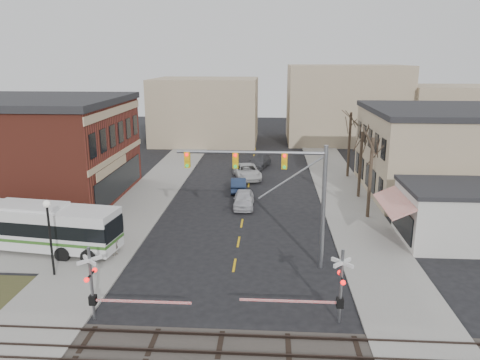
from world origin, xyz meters
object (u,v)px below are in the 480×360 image
Objects in this scene: car_d at (259,161)px; pedestrian_near at (115,243)px; trash_bin at (90,255)px; car_c at (247,172)px; car_b at (238,184)px; traffic_signal_mast at (282,181)px; street_lamp at (49,223)px; rr_crossing_east at (332,287)px; rr_crossing_west at (100,285)px; pedestrian_far at (94,218)px; transit_bus at (31,226)px; car_a at (244,199)px.

car_d is 3.02× the size of pedestrian_near.
car_c is (9.18, 22.93, 0.21)m from trash_bin.
car_b reaches higher than trash_bin.
traffic_signal_mast is 12.16m from pedestrian_near.
pedestrian_near is at bearing 48.37° from street_lamp.
rr_crossing_east is at bearing -66.56° from car_d.
rr_crossing_east is at bearing 2.61° from rr_crossing_west.
trash_bin is at bearing 53.98° from street_lamp.
rr_crossing_east is at bearing 100.73° from car_b.
rr_crossing_west reaches higher than pedestrian_far.
car_b is at bearing 104.92° from rr_crossing_east.
transit_bus is 6.21m from pedestrian_near.
traffic_signal_mast reaches higher than street_lamp.
traffic_signal_mast is at bearing -69.17° from pedestrian_far.
car_a is (-5.53, 18.67, -1.21)m from rr_crossing_east.
transit_bus reaches higher than car_b.
car_a is at bearing 53.08° from trash_bin.
car_a reaches higher than car_b.
rr_crossing_east is 1.30× the size of car_b.
traffic_signal_mast is 14.36m from street_lamp.
transit_bus is 7.57× the size of pedestrian_far.
transit_bus is 5.15m from pedestrian_far.
car_c is (5.99, 29.61, -1.17)m from rr_crossing_west.
car_d is (10.40, 28.54, 0.14)m from trash_bin.
rr_crossing_west reaches higher than transit_bus.
rr_crossing_east is 29.66m from car_c.
car_a is 0.88× the size of car_d.
rr_crossing_east reaches higher than car_b.
rr_crossing_east is 1.26× the size of car_a.
car_c is at bearing 66.86° from street_lamp.
street_lamp is at bearing -49.43° from transit_bus.
car_d is at bearing 97.46° from rr_crossing_east.
car_c is at bearing 101.21° from rr_crossing_east.
pedestrian_near is (6.12, -0.67, -0.87)m from transit_bus.
car_b is at bearing 98.04° from car_a.
pedestrian_far is (-16.89, 12.13, -1.00)m from rr_crossing_east.
street_lamp is at bearing -125.19° from car_c.
transit_bus is 2.97× the size of car_b.
traffic_signal_mast is 9.89× the size of trash_bin.
rr_crossing_east is at bearing -100.33° from pedestrian_near.
traffic_signal_mast reaches higher than transit_bus.
pedestrian_far is (-11.36, -6.54, 0.21)m from car_a.
pedestrian_near is (-1.86, 7.79, -1.02)m from rr_crossing_west.
car_d is (15.19, 26.76, -1.09)m from transit_bus.
traffic_signal_mast is at bearing 110.70° from rr_crossing_east.
car_d is (1.82, 10.81, 0.02)m from car_b.
pedestrian_near is 5.87m from pedestrian_far.
car_a is 16.04m from car_d.
pedestrian_near is (2.82, 3.18, -2.56)m from street_lamp.
street_lamp reaches higher than car_b.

